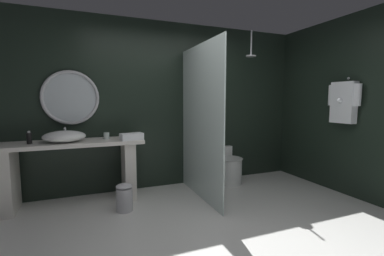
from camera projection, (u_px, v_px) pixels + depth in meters
ground_plane at (222, 240)px, 2.64m from camera, size 5.76×5.76×0.00m
back_wall_panel at (167, 106)px, 4.25m from camera, size 4.80×0.10×2.60m
side_wall_right at (334, 106)px, 4.07m from camera, size 0.10×2.47×2.60m
vanity_counter at (73, 165)px, 3.49m from camera, size 1.83×0.55×0.85m
vessel_sink at (64, 136)px, 3.39m from camera, size 0.52×0.42×0.18m
tumbler_cup at (106, 136)px, 3.66m from camera, size 0.08×0.08×0.09m
soap_dispenser at (29, 138)px, 3.25m from camera, size 0.06×0.06×0.16m
round_wall_mirror at (71, 98)px, 3.64m from camera, size 0.75×0.04×0.75m
shower_glass_panel at (201, 122)px, 3.69m from camera, size 0.02×1.39×2.15m
rain_shower_head at (251, 52)px, 4.24m from camera, size 0.16×0.16×0.42m
hanging_bathrobe at (344, 101)px, 3.76m from camera, size 0.20×0.50×0.66m
toilet at (227, 167)px, 4.47m from camera, size 0.43×0.64×0.58m
waste_bin at (124, 197)px, 3.31m from camera, size 0.20×0.20×0.35m
folded_hand_towel at (132, 137)px, 3.57m from camera, size 0.32×0.20×0.09m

